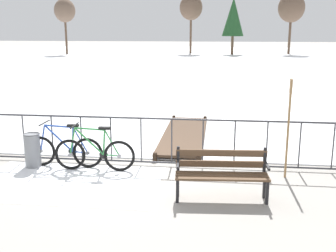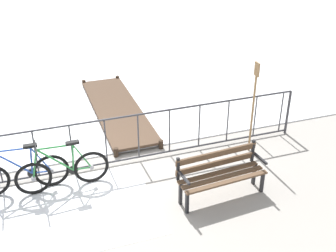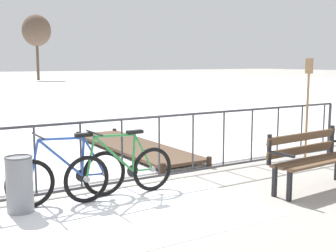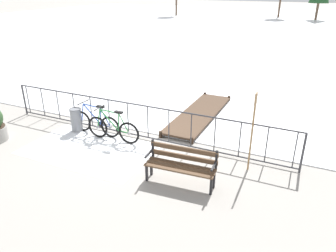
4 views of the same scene
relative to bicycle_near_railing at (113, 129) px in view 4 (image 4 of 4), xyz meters
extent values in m
plane|color=#9E9991|center=(0.57, 0.45, -0.37)|extent=(160.00, 160.00, 0.00)
cube|color=white|center=(0.57, 28.85, -0.35)|extent=(80.00, 56.00, 0.03)
cube|color=white|center=(-0.31, -0.75, -0.36)|extent=(3.52, 2.17, 0.01)
cylinder|color=#38383D|center=(0.57, 0.45, 0.68)|extent=(9.00, 0.04, 0.04)
cylinder|color=#38383D|center=(0.57, 0.45, -0.29)|extent=(9.00, 0.04, 0.04)
cylinder|color=#38383D|center=(-3.93, 0.45, 0.16)|extent=(0.06, 0.06, 1.05)
cylinder|color=#38383D|center=(5.07, 0.45, 0.16)|extent=(0.06, 0.06, 1.05)
cylinder|color=#38383D|center=(-3.75, 0.45, 0.20)|extent=(0.03, 0.03, 0.97)
cylinder|color=#38383D|center=(-3.09, 0.45, 0.20)|extent=(0.03, 0.03, 0.97)
cylinder|color=#38383D|center=(-2.42, 0.45, 0.20)|extent=(0.03, 0.03, 0.97)
cylinder|color=#38383D|center=(-1.76, 0.45, 0.20)|extent=(0.03, 0.03, 0.97)
cylinder|color=#38383D|center=(-1.09, 0.45, 0.20)|extent=(0.03, 0.03, 0.97)
cylinder|color=#38383D|center=(-0.43, 0.45, 0.20)|extent=(0.03, 0.03, 0.97)
cylinder|color=#38383D|center=(0.24, 0.45, 0.20)|extent=(0.03, 0.03, 0.97)
cylinder|color=#38383D|center=(0.90, 0.45, 0.20)|extent=(0.03, 0.03, 0.97)
cylinder|color=#38383D|center=(1.57, 0.45, 0.20)|extent=(0.03, 0.03, 0.97)
cylinder|color=#38383D|center=(2.23, 0.45, 0.20)|extent=(0.03, 0.03, 0.97)
cylinder|color=#38383D|center=(2.90, 0.45, 0.20)|extent=(0.03, 0.03, 0.97)
cylinder|color=#38383D|center=(3.56, 0.45, 0.20)|extent=(0.03, 0.03, 0.97)
cylinder|color=#38383D|center=(4.23, 0.45, 0.20)|extent=(0.03, 0.03, 0.97)
cylinder|color=#38383D|center=(4.89, 0.45, 0.20)|extent=(0.03, 0.03, 0.97)
torus|color=black|center=(0.52, 0.01, -0.04)|extent=(0.66, 0.08, 0.66)
cylinder|color=gray|center=(0.52, 0.01, -0.04)|extent=(0.08, 0.06, 0.08)
torus|color=black|center=(-0.53, -0.01, -0.04)|extent=(0.66, 0.08, 0.66)
cylinder|color=gray|center=(-0.53, -0.01, -0.04)|extent=(0.08, 0.06, 0.08)
cylinder|color=#2D843D|center=(0.21, 0.01, 0.25)|extent=(0.08, 0.04, 0.53)
cylinder|color=#2D843D|center=(-0.11, 0.00, 0.26)|extent=(0.61, 0.05, 0.59)
cylinder|color=#2D843D|center=(-0.09, 0.00, 0.53)|extent=(0.63, 0.05, 0.07)
cylinder|color=#2D843D|center=(0.35, 0.01, -0.03)|extent=(0.34, 0.04, 0.05)
cylinder|color=#2D843D|center=(0.37, 0.01, 0.24)|extent=(0.32, 0.04, 0.56)
cylinder|color=#2D843D|center=(-0.47, -0.01, 0.25)|extent=(0.16, 0.04, 0.59)
cube|color=black|center=(0.23, 0.01, 0.55)|extent=(0.24, 0.11, 0.05)
cylinder|color=black|center=(-0.40, -0.01, 0.59)|extent=(0.04, 0.52, 0.03)
cylinder|color=black|center=(0.19, 0.00, -0.02)|extent=(0.18, 0.02, 0.18)
torus|color=black|center=(-0.20, 0.14, -0.04)|extent=(0.66, 0.07, 0.66)
cylinder|color=gray|center=(-0.20, 0.14, -0.04)|extent=(0.08, 0.06, 0.08)
torus|color=black|center=(-1.25, 0.16, -0.04)|extent=(0.66, 0.07, 0.66)
cylinder|color=gray|center=(-1.25, 0.16, -0.04)|extent=(0.08, 0.06, 0.08)
cylinder|color=#2D51B2|center=(-0.51, 0.15, 0.25)|extent=(0.08, 0.04, 0.53)
cylinder|color=#2D51B2|center=(-0.83, 0.15, 0.26)|extent=(0.61, 0.04, 0.59)
cylinder|color=#2D51B2|center=(-0.81, 0.15, 0.53)|extent=(0.63, 0.04, 0.07)
cylinder|color=#2D51B2|center=(-0.37, 0.15, -0.03)|extent=(0.34, 0.03, 0.05)
cylinder|color=#2D51B2|center=(-0.35, 0.15, 0.24)|extent=(0.32, 0.03, 0.56)
cylinder|color=#2D51B2|center=(-1.19, 0.15, 0.25)|extent=(0.16, 0.03, 0.59)
cube|color=black|center=(-0.49, 0.15, 0.55)|extent=(0.24, 0.10, 0.05)
cylinder|color=black|center=(-1.12, 0.15, 0.59)|extent=(0.03, 0.52, 0.03)
cylinder|color=black|center=(-0.53, 0.15, -0.02)|extent=(0.18, 0.02, 0.18)
cube|color=brown|center=(2.61, -1.09, 0.07)|extent=(1.60, 0.21, 0.04)
cube|color=brown|center=(2.62, -1.25, 0.07)|extent=(1.60, 0.21, 0.04)
cube|color=brown|center=(2.64, -1.40, 0.07)|extent=(1.60, 0.21, 0.04)
cube|color=brown|center=(2.61, -1.00, 0.21)|extent=(1.60, 0.16, 0.12)
cube|color=brown|center=(2.61, -1.00, 0.41)|extent=(1.60, 0.16, 0.12)
cube|color=black|center=(3.39, -1.33, -0.15)|extent=(0.05, 0.06, 0.44)
cube|color=black|center=(3.37, -1.06, -0.15)|extent=(0.05, 0.06, 0.44)
cube|color=black|center=(3.36, -0.95, 0.30)|extent=(0.05, 0.05, 0.45)
cube|color=black|center=(3.38, -1.20, 0.27)|extent=(0.07, 0.40, 0.04)
cube|color=black|center=(1.88, -1.43, -0.15)|extent=(0.05, 0.06, 0.44)
cube|color=black|center=(1.86, -1.17, -0.15)|extent=(0.05, 0.06, 0.44)
cube|color=black|center=(1.85, -1.05, 0.30)|extent=(0.05, 0.05, 0.45)
cube|color=black|center=(1.87, -1.30, 0.27)|extent=(0.07, 0.40, 0.04)
cylinder|color=gray|center=(-1.40, 0.08, -0.01)|extent=(0.34, 0.34, 0.72)
torus|color=#494A4E|center=(-1.40, 0.08, 0.35)|extent=(0.35, 0.35, 0.02)
cylinder|color=#937047|center=(3.90, 0.05, 0.48)|extent=(0.04, 0.04, 1.70)
cube|color=#937047|center=(3.90, 0.05, 1.47)|extent=(0.03, 0.16, 0.28)
cube|color=#4C3828|center=(1.65, 2.77, -0.25)|extent=(1.10, 4.04, 0.06)
cylinder|color=#35271C|center=(1.15, 0.75, -0.27)|extent=(0.10, 0.10, 0.20)
cylinder|color=#35271C|center=(2.14, 0.75, -0.27)|extent=(0.10, 0.10, 0.20)
cylinder|color=#35271C|center=(1.15, 4.79, -0.27)|extent=(0.10, 0.10, 0.20)
cylinder|color=#35271C|center=(2.14, 4.79, -0.27)|extent=(0.10, 0.10, 0.20)
cylinder|color=brown|center=(-14.06, 36.67, 1.63)|extent=(0.23, 0.23, 4.00)
cylinder|color=brown|center=(3.96, 38.51, 1.29)|extent=(0.28, 0.28, 3.32)
cylinder|color=brown|center=(-0.68, 39.92, 1.79)|extent=(0.24, 0.24, 4.31)
camera|label=1|loc=(2.51, -8.08, 2.57)|focal=44.56mm
camera|label=2|loc=(-0.32, -6.67, 4.32)|focal=44.86mm
camera|label=3|loc=(-2.72, -5.62, 1.56)|focal=47.73mm
camera|label=4|loc=(4.99, -6.96, 3.85)|focal=34.37mm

